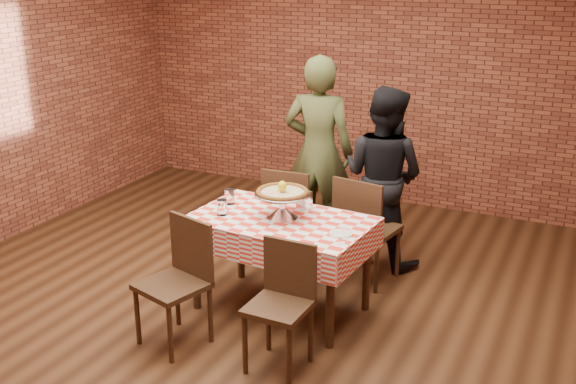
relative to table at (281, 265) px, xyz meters
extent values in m
plane|color=black|center=(-0.28, -0.21, -0.38)|extent=(6.00, 6.00, 0.00)
plane|color=brown|center=(-0.28, 2.79, 1.08)|extent=(5.50, 0.00, 5.50)
cube|color=#432B18|center=(0.00, 0.00, 0.00)|extent=(1.38, 0.89, 0.75)
cylinder|color=beige|center=(0.00, 0.03, 0.58)|extent=(0.48, 0.48, 0.03)
ellipsoid|color=yellow|center=(0.00, 0.03, 0.63)|extent=(0.08, 0.08, 0.09)
cylinder|color=white|center=(-0.44, -0.12, 0.44)|extent=(0.08, 0.08, 0.12)
cylinder|color=white|center=(-0.51, 0.12, 0.44)|extent=(0.08, 0.08, 0.12)
cylinder|color=white|center=(0.52, -0.10, 0.39)|extent=(0.18, 0.18, 0.01)
cube|color=white|center=(0.58, -0.24, 0.39)|extent=(0.06, 0.05, 0.00)
cube|color=white|center=(0.57, -0.16, 0.39)|extent=(0.06, 0.05, 0.00)
cube|color=silver|center=(0.07, 0.28, 0.45)|extent=(0.12, 0.11, 0.14)
imported|color=#444B26|center=(-0.27, 1.36, 0.53)|extent=(0.71, 0.52, 1.80)
imported|color=black|center=(0.41, 1.21, 0.42)|extent=(0.89, 0.76, 1.59)
camera|label=1|loc=(2.12, -4.32, 2.26)|focal=42.87mm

